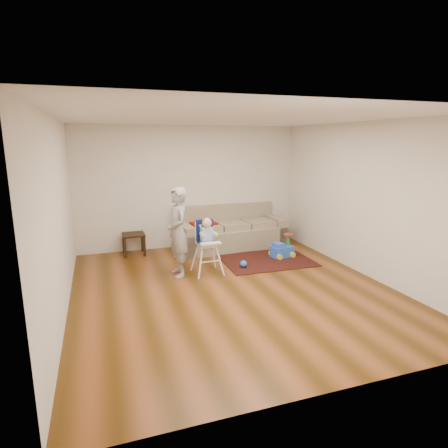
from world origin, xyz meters
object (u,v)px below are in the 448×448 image
object	(u,v)px
toy_ball	(244,264)
adult	(178,232)
side_table	(134,244)
high_chair	(207,247)
ride_on_toy	(282,246)
sofa	(231,227)

from	to	relation	value
toy_ball	adult	size ratio (longest dim) A/B	0.08
side_table	high_chair	size ratio (longest dim) A/B	0.44
side_table	adult	distance (m)	1.77
ride_on_toy	toy_ball	size ratio (longest dim) A/B	3.58
side_table	sofa	bearing A→B (deg)	-3.97
ride_on_toy	adult	size ratio (longest dim) A/B	0.30
sofa	toy_ball	size ratio (longest dim) A/B	18.70
side_table	ride_on_toy	size ratio (longest dim) A/B	0.96
side_table	adult	bearing A→B (deg)	-67.62
high_chair	toy_ball	bearing A→B (deg)	1.40
sofa	adult	bearing A→B (deg)	-141.04
side_table	adult	xyz separation A→B (m)	(0.64, -1.55, 0.57)
sofa	adult	distance (m)	2.08
high_chair	adult	size ratio (longest dim) A/B	0.65
sofa	high_chair	world-z (taller)	high_chair
ride_on_toy	adult	xyz separation A→B (m)	(-2.25, -0.35, 0.54)
sofa	high_chair	bearing A→B (deg)	-128.24
ride_on_toy	sofa	bearing A→B (deg)	117.17
side_table	toy_ball	bearing A→B (deg)	-39.65
high_chair	adult	world-z (taller)	adult
side_table	high_chair	world-z (taller)	high_chair
sofa	ride_on_toy	size ratio (longest dim) A/B	5.22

